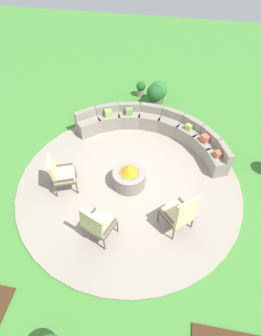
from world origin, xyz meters
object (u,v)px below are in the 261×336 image
Objects in this scene: lounge_chair_back_left at (180,213)px; potted_plant_0 at (141,88)px; potted_plant_2 at (155,95)px; potted_plant_3 at (158,92)px; lounge_chair_front_right at (97,224)px; curved_stone_bench at (156,129)px; fire_pit at (129,177)px; lounge_chair_front_left at (60,173)px.

lounge_chair_back_left is 5.50m from potted_plant_0.
potted_plant_2 reaches higher than potted_plant_3.
lounge_chair_back_left is at bearing -78.44° from potted_plant_3.
potted_plant_3 is at bearing 57.80° from lounge_chair_back_left.
curved_stone_bench is at bearing 97.72° from lounge_chair_front_right.
potted_plant_0 is 0.71m from potted_plant_3.
potted_plant_2 is at bearing -43.65° from potted_plant_0.
fire_pit is 0.80× the size of lounge_chair_front_left.
lounge_chair_front_left is at bearing -114.22° from potted_plant_3.
lounge_chair_back_left reaches higher than potted_plant_3.
fire_pit is 3.90m from potted_plant_3.
lounge_chair_front_left is at bearing -166.04° from fire_pit.
lounge_chair_front_right is 1.48× the size of potted_plant_3.
potted_plant_3 is (0.30, 3.89, 0.08)m from fire_pit.
potted_plant_3 is at bearing -23.78° from potted_plant_0.
potted_plant_2 is (0.22, 3.63, 0.10)m from fire_pit.
potted_plant_0 is at bearing 136.35° from potted_plant_2.
lounge_chair_front_right is (-0.38, -1.65, 0.29)m from fire_pit.
fire_pit is 4.18m from potted_plant_0.
curved_stone_bench is 5.64× the size of potted_plant_2.
potted_plant_2 reaches higher than potted_plant_0.
curved_stone_bench is 4.06× the size of lounge_chair_back_left.
potted_plant_2 is 0.26m from potted_plant_3.
lounge_chair_front_left is (-1.64, -0.41, 0.27)m from fire_pit.
lounge_chair_front_right is at bearing -103.12° from fire_pit.
lounge_chair_front_left is 3.02m from lounge_chair_back_left.
potted_plant_2 is at bearing 134.03° from lounge_chair_front_left.
lounge_chair_front_right is (1.25, -1.24, 0.03)m from lounge_chair_front_left.
curved_stone_bench is (0.44, 1.94, 0.02)m from fire_pit.
lounge_chair_front_left is 0.91× the size of lounge_chair_front_right.
fire_pit is at bearing -94.34° from potted_plant_3.
lounge_chair_front_left reaches higher than potted_plant_0.
fire_pit reaches higher than potted_plant_3.
lounge_chair_front_right is 1.03× the size of lounge_chair_back_left.
potted_plant_2 is at bearing -107.43° from potted_plant_3.
curved_stone_bench is at bearing -82.44° from potted_plant_2.
lounge_chair_front_right is at bearing -96.48° from potted_plant_2.
lounge_chair_front_left is 1.92× the size of potted_plant_0.
fire_pit is 1.72m from lounge_chair_back_left.
potted_plant_3 is at bearing 103.64° from lounge_chair_front_right.
lounge_chair_front_right reaches higher than potted_plant_0.
lounge_chair_back_left is 1.39× the size of potted_plant_2.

